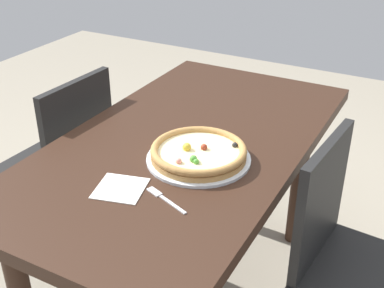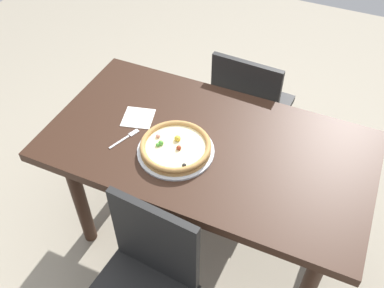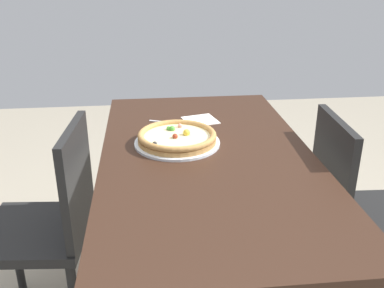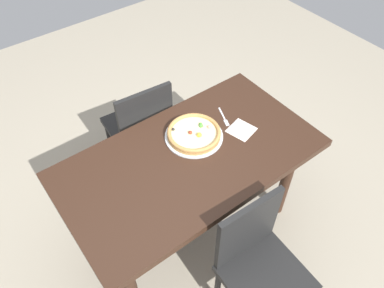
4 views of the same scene
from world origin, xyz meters
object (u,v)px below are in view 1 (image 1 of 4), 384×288
dining_table (186,165)px  fork (163,198)px  chair_far (63,163)px  plate (199,159)px  pizza (199,152)px  chair_near (350,261)px  napkin (120,188)px

dining_table → fork: size_ratio=9.09×
chair_far → fork: (-0.36, -0.73, 0.28)m
chair_far → plate: size_ratio=2.62×
chair_far → pizza: bearing=-96.8°
chair_near → plate: size_ratio=2.62×
chair_near → fork: 0.65m
dining_table → plate: (-0.11, -0.11, 0.11)m
napkin → fork: bearing=-83.1°
dining_table → chair_near: 0.64m
fork → napkin: (-0.02, 0.14, -0.00)m
chair_near → napkin: size_ratio=6.31×
chair_far → fork: bearing=-113.5°
dining_table → plate: 0.19m
pizza → napkin: 0.29m
chair_far → fork: 0.86m
pizza → fork: (-0.24, -0.01, -0.03)m
dining_table → chair_far: size_ratio=1.65×
pizza → napkin: pizza is taller
plate → pizza: bearing=-178.3°
chair_far → dining_table: bearing=-88.5°
fork → dining_table: bearing=-50.3°
fork → chair_near: bearing=-126.0°
chair_near → dining_table: bearing=-87.6°
chair_near → plate: 0.58m
chair_near → chair_far: (0.04, 1.22, 0.00)m
chair_far → plate: (-0.12, -0.72, 0.28)m
dining_table → plate: bearing=-135.4°
dining_table → napkin: bearing=177.0°
plate → napkin: bearing=154.0°
plate → chair_far: bearing=80.3°
plate → fork: (-0.24, -0.01, -0.00)m
plate → fork: bearing=-177.1°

